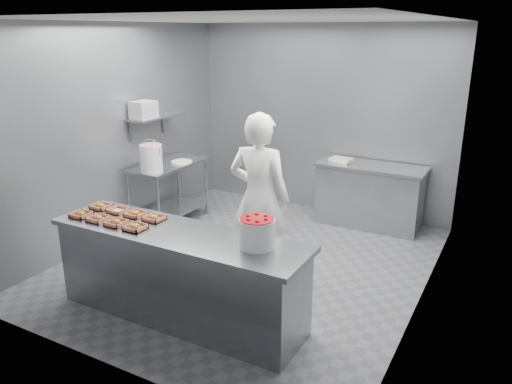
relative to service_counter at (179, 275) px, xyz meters
The scene contains 24 objects.
floor 1.42m from the service_counter, 90.00° to the left, with size 4.50×4.50×0.00m, color #4C4C51.
ceiling 2.71m from the service_counter, 90.00° to the left, with size 4.50×4.50×0.00m, color white.
wall_back 3.72m from the service_counter, 90.00° to the left, with size 4.00×0.04×2.80m, color slate.
wall_left 2.59m from the service_counter, 145.98° to the left, with size 0.04×4.50×2.80m, color slate.
wall_right 2.59m from the service_counter, 34.02° to the left, with size 0.04×4.50×2.80m, color slate.
service_counter is the anchor object (origin of this frame).
prep_table 2.56m from the service_counter, 130.24° to the left, with size 0.60×1.20×0.90m.
back_counter 3.37m from the service_counter, 74.52° to the left, with size 1.50×0.60×0.90m.
wall_shelf 2.88m from the service_counter, 133.03° to the left, with size 0.35×0.90×0.03m, color slate.
tray_0 1.21m from the service_counter, behind, with size 0.19×0.18×0.06m.
tray_1 1.00m from the service_counter, behind, with size 0.19×0.18×0.06m.
tray_2 0.80m from the service_counter, 167.65° to the right, with size 0.19×0.18×0.06m.
tray_3 0.62m from the service_counter, 160.47° to the right, with size 0.19×0.18×0.06m.
tray_4 1.21m from the service_counter, behind, with size 0.19×0.18×0.06m.
tray_5 0.99m from the service_counter, behind, with size 0.19×0.18×0.04m.
tray_6 0.80m from the service_counter, 167.64° to the left, with size 0.19×0.18×0.06m.
tray_7 0.62m from the service_counter, 160.46° to the left, with size 0.19×0.18×0.06m.
worker 1.24m from the service_counter, 75.95° to the left, with size 0.69×0.45×1.89m, color white.
strawberry_tub 1.00m from the service_counter, ahead, with size 0.32×0.32×0.26m.
glaze_bucket 2.27m from the service_counter, 136.04° to the left, with size 0.31×0.29×0.45m.
bucket_lid 2.62m from the service_counter, 125.90° to the left, with size 0.30×0.30×0.02m, color silver.
rag 2.66m from the service_counter, 127.02° to the left, with size 0.14×0.12×0.02m, color #CCB28C.
appliance 2.78m from the service_counter, 136.71° to the left, with size 0.27×0.30×0.23m, color gray.
paper_stack 3.32m from the service_counter, 81.99° to the left, with size 0.30×0.22×0.05m, color silver.
Camera 1 is at (2.72, -4.78, 2.70)m, focal length 35.00 mm.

